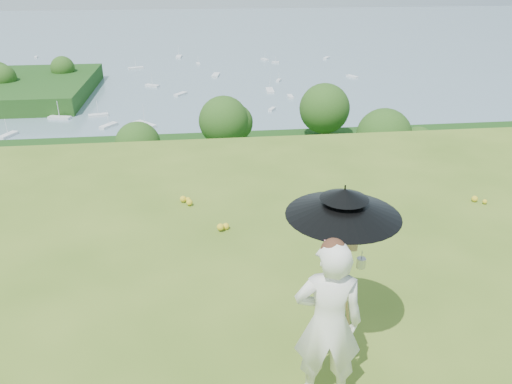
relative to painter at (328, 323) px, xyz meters
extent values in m
plane|color=#4F6D1F|center=(0.80, 1.16, -0.89)|extent=(14.00, 14.00, 0.00)
cube|color=#0F360E|center=(0.80, 36.16, -29.89)|extent=(140.00, 56.00, 22.00)
cube|color=#74695C|center=(0.80, 76.16, -36.89)|extent=(170.00, 28.00, 8.00)
plane|color=slate|center=(0.80, 241.16, -34.89)|extent=(700.00, 700.00, 0.00)
imported|color=white|center=(0.00, 0.00, 0.00)|extent=(0.71, 0.53, 1.79)
camera|label=1|loc=(-1.12, -3.63, 3.10)|focal=35.00mm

